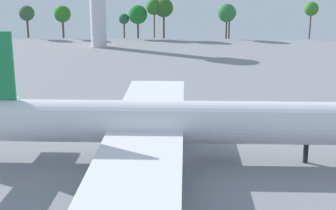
{
  "coord_description": "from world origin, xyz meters",
  "views": [
    {
      "loc": [
        2.33,
        -65.25,
        25.74
      ],
      "look_at": [
        0.0,
        0.0,
        8.18
      ],
      "focal_mm": 52.68,
      "sensor_mm": 36.0,
      "label": 1
    }
  ],
  "objects": [
    {
      "name": "ground_plane",
      "position": [
        0.0,
        0.0,
        0.0
      ],
      "size": [
        262.25,
        262.25,
        0.0
      ],
      "primitive_type": "plane",
      "color": "gray"
    },
    {
      "name": "tree_line_backdrop",
      "position": [
        -9.81,
        134.41,
        10.56
      ],
      "size": [
        119.88,
        7.58,
        15.98
      ],
      "color": "#51381E",
      "rests_on": "ground_plane"
    },
    {
      "name": "cargo_airplane",
      "position": [
        -0.43,
        0.0,
        5.65
      ],
      "size": [
        65.56,
        58.15,
        18.17
      ],
      "color": "silver",
      "rests_on": "ground_plane"
    }
  ]
}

